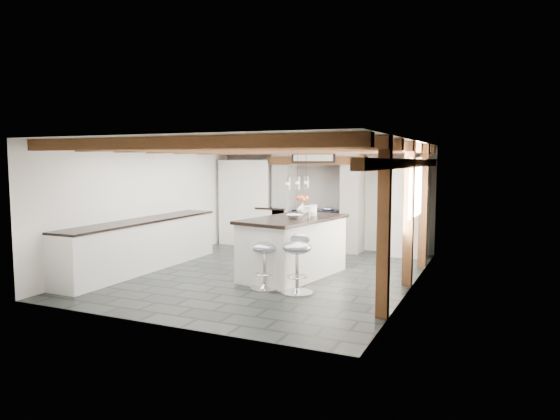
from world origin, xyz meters
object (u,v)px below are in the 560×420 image
at_px(range_cooker, 317,229).
at_px(bar_stool_near, 297,257).
at_px(kitchen_island, 293,246).
at_px(bar_stool_far, 265,256).

bearing_deg(range_cooker, bar_stool_near, -74.70).
relative_size(range_cooker, kitchen_island, 0.45).
bearing_deg(bar_stool_near, kitchen_island, 106.46).
bearing_deg(range_cooker, kitchen_island, -79.03).
bearing_deg(bar_stool_far, range_cooker, 97.06).
bearing_deg(bar_stool_far, bar_stool_near, -4.18).
height_order(range_cooker, kitchen_island, kitchen_island).
bearing_deg(kitchen_island, bar_stool_near, -53.81).
relative_size(bar_stool_near, bar_stool_far, 1.07).
xyz_separation_m(bar_stool_near, bar_stool_far, (-0.55, 0.04, -0.04)).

